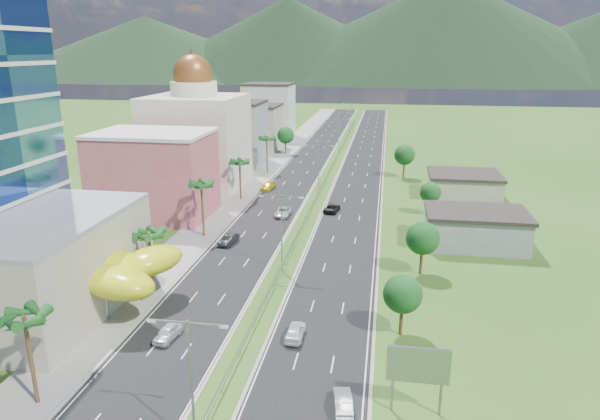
% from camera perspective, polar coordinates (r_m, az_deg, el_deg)
% --- Properties ---
extents(ground, '(500.00, 500.00, 0.00)m').
position_cam_1_polar(ground, '(66.22, -3.61, -9.86)').
color(ground, '#2D5119').
rests_on(ground, ground).
extents(road_left, '(11.00, 260.00, 0.04)m').
position_cam_1_polar(road_left, '(152.06, 1.10, 5.53)').
color(road_left, black).
rests_on(road_left, ground).
extents(road_right, '(11.00, 260.00, 0.04)m').
position_cam_1_polar(road_right, '(150.72, 6.78, 5.32)').
color(road_right, black).
rests_on(road_right, ground).
extents(sidewalk_left, '(7.00, 260.00, 0.12)m').
position_cam_1_polar(sidewalk_left, '(153.65, -2.43, 5.66)').
color(sidewalk_left, gray).
rests_on(sidewalk_left, ground).
extents(median_guardrail, '(0.10, 216.06, 0.76)m').
position_cam_1_polar(median_guardrail, '(133.54, 3.20, 4.19)').
color(median_guardrail, gray).
rests_on(median_guardrail, ground).
extents(streetlight_median_a, '(6.04, 0.25, 11.00)m').
position_cam_1_polar(streetlight_median_a, '(42.11, -11.59, -16.55)').
color(streetlight_median_a, gray).
rests_on(streetlight_median_a, ground).
extents(streetlight_median_b, '(6.04, 0.25, 11.00)m').
position_cam_1_polar(streetlight_median_b, '(72.69, -1.97, -1.60)').
color(streetlight_median_b, gray).
rests_on(streetlight_median_b, ground).
extents(streetlight_median_c, '(6.04, 0.25, 11.00)m').
position_cam_1_polar(streetlight_median_c, '(110.89, 2.02, 4.85)').
color(streetlight_median_c, gray).
rests_on(streetlight_median_c, ground).
extents(streetlight_median_d, '(6.04, 0.25, 11.00)m').
position_cam_1_polar(streetlight_median_d, '(154.95, 4.15, 8.23)').
color(streetlight_median_d, gray).
rests_on(streetlight_median_d, ground).
extents(streetlight_median_e, '(6.04, 0.25, 11.00)m').
position_cam_1_polar(streetlight_median_e, '(199.44, 5.35, 10.11)').
color(streetlight_median_e, gray).
rests_on(streetlight_median_e, ground).
extents(lime_canopy, '(18.00, 15.00, 7.40)m').
position_cam_1_polar(lime_canopy, '(67.89, -21.25, -5.72)').
color(lime_canopy, '#C0CE14').
rests_on(lime_canopy, ground).
extents(pink_shophouse, '(20.00, 15.00, 15.00)m').
position_cam_1_polar(pink_shophouse, '(101.25, -15.27, 3.54)').
color(pink_shophouse, '#B74B5F').
rests_on(pink_shophouse, ground).
extents(domed_building, '(20.00, 20.00, 28.70)m').
position_cam_1_polar(domed_building, '(121.45, -10.99, 7.81)').
color(domed_building, beige).
rests_on(domed_building, ground).
extents(midrise_grey, '(16.00, 15.00, 16.00)m').
position_cam_1_polar(midrise_grey, '(145.12, -7.17, 8.06)').
color(midrise_grey, gray).
rests_on(midrise_grey, ground).
extents(midrise_beige, '(16.00, 15.00, 13.00)m').
position_cam_1_polar(midrise_beige, '(166.33, -5.03, 8.71)').
color(midrise_beige, '#ABA08C').
rests_on(midrise_beige, ground).
extents(midrise_white, '(16.00, 15.00, 18.00)m').
position_cam_1_polar(midrise_white, '(188.23, -3.33, 10.45)').
color(midrise_white, silver).
rests_on(midrise_white, ground).
extents(billboard, '(5.20, 0.35, 6.20)m').
position_cam_1_polar(billboard, '(47.13, 12.49, -16.03)').
color(billboard, gray).
rests_on(billboard, ground).
extents(shed_near, '(15.00, 10.00, 5.00)m').
position_cam_1_polar(shed_near, '(88.20, 18.21, -2.02)').
color(shed_near, gray).
rests_on(shed_near, ground).
extents(shed_far, '(14.00, 12.00, 4.40)m').
position_cam_1_polar(shed_far, '(117.12, 17.06, 2.47)').
color(shed_far, '#ABA08C').
rests_on(shed_far, ground).
extents(palm_tree_a, '(3.60, 3.60, 9.10)m').
position_cam_1_polar(palm_tree_a, '(50.80, -27.32, -10.44)').
color(palm_tree_a, '#47301C').
rests_on(palm_tree_a, ground).
extents(palm_tree_b, '(3.60, 3.60, 8.10)m').
position_cam_1_polar(palm_tree_b, '(70.07, -15.82, -2.69)').
color(palm_tree_b, '#47301C').
rests_on(palm_tree_b, ground).
extents(palm_tree_c, '(3.60, 3.60, 9.60)m').
position_cam_1_polar(palm_tree_c, '(87.37, -10.48, 2.48)').
color(palm_tree_c, '#47301C').
rests_on(palm_tree_c, ground).
extents(palm_tree_d, '(3.60, 3.60, 8.60)m').
position_cam_1_polar(palm_tree_d, '(108.94, -6.45, 4.96)').
color(palm_tree_d, '#47301C').
rests_on(palm_tree_d, ground).
extents(palm_tree_e, '(3.60, 3.60, 9.40)m').
position_cam_1_polar(palm_tree_e, '(132.64, -3.57, 7.48)').
color(palm_tree_e, '#47301C').
rests_on(palm_tree_e, ground).
extents(leafy_tree_lfar, '(4.90, 4.90, 8.05)m').
position_cam_1_polar(leafy_tree_lfar, '(157.24, -1.54, 7.96)').
color(leafy_tree_lfar, '#47301C').
rests_on(leafy_tree_lfar, ground).
extents(leafy_tree_ra, '(4.20, 4.20, 6.90)m').
position_cam_1_polar(leafy_tree_ra, '(58.29, 10.90, -8.81)').
color(leafy_tree_ra, '#47301C').
rests_on(leafy_tree_ra, ground).
extents(leafy_tree_rb, '(4.55, 4.55, 7.47)m').
position_cam_1_polar(leafy_tree_rb, '(74.03, 12.95, -2.97)').
color(leafy_tree_rb, '#47301C').
rests_on(leafy_tree_rb, ground).
extents(leafy_tree_rc, '(3.85, 3.85, 6.33)m').
position_cam_1_polar(leafy_tree_rc, '(101.23, 13.73, 1.83)').
color(leafy_tree_rc, '#47301C').
rests_on(leafy_tree_rc, ground).
extents(leafy_tree_rd, '(4.90, 4.90, 8.05)m').
position_cam_1_polar(leafy_tree_rd, '(129.98, 11.09, 5.79)').
color(leafy_tree_rd, '#47301C').
rests_on(leafy_tree_rd, ground).
extents(mountain_ridge, '(860.00, 140.00, 90.00)m').
position_cam_1_polar(mountain_ridge, '(510.64, 14.81, 12.91)').
color(mountain_ridge, black).
rests_on(mountain_ridge, ground).
extents(car_white_near_left, '(2.21, 4.43, 1.45)m').
position_cam_1_polar(car_white_near_left, '(59.93, -13.94, -12.58)').
color(car_white_near_left, silver).
rests_on(car_white_near_left, road_left).
extents(car_dark_left, '(2.28, 4.84, 1.53)m').
position_cam_1_polar(car_dark_left, '(85.41, -7.60, -3.11)').
color(car_dark_left, black).
rests_on(car_dark_left, road_left).
extents(car_silver_mid_left, '(2.55, 5.50, 1.53)m').
position_cam_1_polar(car_silver_mid_left, '(98.84, -1.82, -0.20)').
color(car_silver_mid_left, '#B9BCC1').
rests_on(car_silver_mid_left, road_left).
extents(car_yellow_far_left, '(2.90, 5.48, 1.52)m').
position_cam_1_polar(car_yellow_far_left, '(117.68, -3.43, 2.55)').
color(car_yellow_far_left, gold).
rests_on(car_yellow_far_left, road_left).
extents(car_white_near_right, '(1.89, 4.56, 1.55)m').
position_cam_1_polar(car_white_near_right, '(58.42, -0.51, -12.80)').
color(car_white_near_right, white).
rests_on(car_white_near_right, road_right).
extents(car_silver_right, '(2.11, 4.40, 1.39)m').
position_cam_1_polar(car_silver_right, '(48.69, 4.61, -19.71)').
color(car_silver_right, '#B8BBC0').
rests_on(car_silver_right, road_right).
extents(car_dark_far_right, '(3.13, 5.40, 1.41)m').
position_cam_1_polar(car_dark_far_right, '(101.65, 3.43, 0.23)').
color(car_dark_far_right, black).
rests_on(car_dark_far_right, road_right).
extents(motorcycle, '(0.81, 2.18, 1.36)m').
position_cam_1_polar(motorcycle, '(55.52, -20.97, -15.86)').
color(motorcycle, black).
rests_on(motorcycle, road_left).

